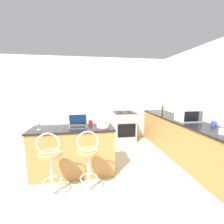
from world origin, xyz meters
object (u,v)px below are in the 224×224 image
Objects in this scene: bar_stool_near at (51,167)px; mug_blue at (213,123)px; microwave at (188,115)px; pepper_mill at (162,110)px; laptop at (78,124)px; stove_range at (124,126)px; mug_white at (222,131)px; fruit_bowl at (103,125)px; mug_red at (91,122)px; bar_stool_far at (88,164)px; wine_glass_short at (38,124)px.

mug_blue is (3.02, 0.33, 0.47)m from bar_stool_near.
pepper_mill is (-0.18, 0.85, -0.01)m from microwave.
microwave is (2.43, 0.13, 0.08)m from laptop.
stove_range is 2.41m from mug_blue.
pepper_mill reaches higher than bar_stool_near.
microwave reaches higher than mug_blue.
laptop reaches higher than mug_white.
mug_red is at bearing 131.88° from fruit_bowl.
bar_stool_near is at bearing 180.00° from bar_stool_far.
mug_white is (-0.12, -0.98, -0.09)m from microwave.
wine_glass_short reaches higher than bar_stool_near.
microwave is at bearing 83.28° from mug_white.
pepper_mill reaches higher than bar_stool_far.
laptop is (0.37, 0.67, 0.48)m from bar_stool_near.
pepper_mill is 2.07m from fruit_bowl.
wine_glass_short is at bearing -175.89° from microwave.
laptop is at bearing -177.05° from microwave.
microwave is 2.19m from mug_red.
mug_red is (-2.01, -0.80, -0.08)m from pepper_mill.
microwave reaches higher than bar_stool_far.
laptop is at bearing -156.54° from pepper_mill.
mug_blue is (2.65, -0.34, -0.02)m from laptop.
laptop is 0.36× the size of stove_range.
pepper_mill reaches higher than mug_white.
microwave is 1.00m from mug_white.
stove_range is at bearing 40.38° from wine_glass_short.
microwave reaches higher than bar_stool_near.
microwave reaches higher than mug_red.
laptop is 3.45× the size of mug_red.
stove_range is (-1.11, 1.48, -0.60)m from microwave.
microwave is 0.87m from pepper_mill.
bar_stool_near is at bearing -126.68° from stove_range.
bar_stool_near is 2.96m from microwave.
bar_stool_far reaches higher than fruit_bowl.
microwave is at bearing 6.38° from fruit_bowl.
microwave reaches higher than stove_range.
fruit_bowl is at bearing 33.91° from bar_stool_near.
mug_white is (1.83, -0.77, 0.01)m from fruit_bowl.
laptop is at bearing 105.41° from bar_stool_far.
fruit_bowl is (-1.77, -1.07, -0.09)m from pepper_mill.
mug_blue is at bearing -12.02° from mug_red.
stove_range is 9.57× the size of mug_red.
microwave is at bearing 115.46° from mug_blue.
pepper_mill reaches higher than stove_range.
bar_stool_far is 2.16× the size of microwave.
bar_stool_far is 0.80m from fruit_bowl.
wine_glass_short is at bearing -139.62° from stove_range.
bar_stool_near is at bearing -119.03° from laptop.
fruit_bowl is at bearing 0.30° from wine_glass_short.
microwave is 1.96× the size of fruit_bowl.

